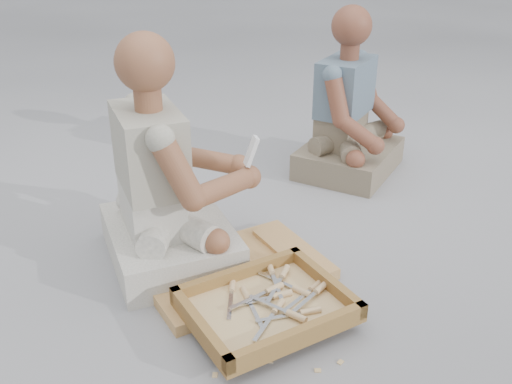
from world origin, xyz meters
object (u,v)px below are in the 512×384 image
tool_tray (266,307)px  craftsman (165,189)px  carved_panel (234,270)px  companion (349,119)px

tool_tray → craftsman: craftsman is taller
carved_panel → craftsman: bearing=122.8°
carved_panel → craftsman: craftsman is taller
tool_tray → companion: size_ratio=0.61×
carved_panel → craftsman: size_ratio=0.75×
carved_panel → tool_tray: size_ratio=1.28×
carved_panel → companion: 1.17m
carved_panel → companion: bearing=29.0°
carved_panel → companion: (1.00, 0.55, 0.26)m
tool_tray → craftsman: (-0.11, 0.54, 0.23)m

